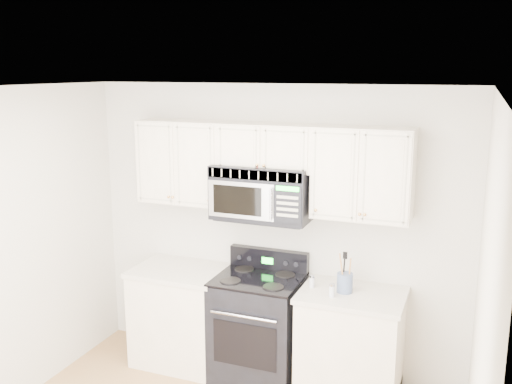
% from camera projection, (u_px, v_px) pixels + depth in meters
% --- Properties ---
extents(room, '(3.51, 3.51, 2.61)m').
position_uv_depth(room, '(181.00, 300.00, 3.58)').
color(room, olive).
rests_on(room, ground).
extents(base_cabinet_left, '(0.86, 0.65, 0.92)m').
position_uv_depth(base_cabinet_left, '(182.00, 318.00, 5.36)').
color(base_cabinet_left, silver).
rests_on(base_cabinet_left, ground).
extents(base_cabinet_right, '(0.86, 0.65, 0.92)m').
position_uv_depth(base_cabinet_right, '(350.00, 348.00, 4.80)').
color(base_cabinet_right, silver).
rests_on(base_cabinet_right, ground).
extents(range, '(0.74, 0.68, 1.12)m').
position_uv_depth(range, '(258.00, 326.00, 5.08)').
color(range, black).
rests_on(range, ground).
extents(upper_cabinets, '(2.44, 0.37, 0.75)m').
position_uv_depth(upper_cabinets, '(268.00, 163.00, 4.89)').
color(upper_cabinets, silver).
rests_on(upper_cabinets, ground).
extents(microwave, '(0.85, 0.47, 0.47)m').
position_uv_depth(microwave, '(262.00, 192.00, 4.91)').
color(microwave, black).
rests_on(microwave, ground).
extents(utensil_crock, '(0.13, 0.13, 0.35)m').
position_uv_depth(utensil_crock, '(345.00, 282.00, 4.69)').
color(utensil_crock, slate).
rests_on(utensil_crock, base_cabinet_right).
extents(shaker_salt, '(0.04, 0.04, 0.11)m').
position_uv_depth(shaker_salt, '(312.00, 281.00, 4.79)').
color(shaker_salt, '#B5B8C8').
rests_on(shaker_salt, base_cabinet_right).
extents(shaker_pepper, '(0.05, 0.05, 0.11)m').
position_uv_depth(shaker_pepper, '(332.00, 290.00, 4.59)').
color(shaker_pepper, '#B5B8C8').
rests_on(shaker_pepper, base_cabinet_right).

